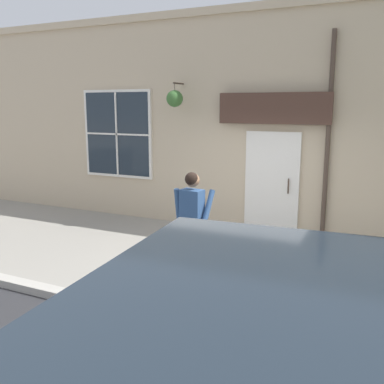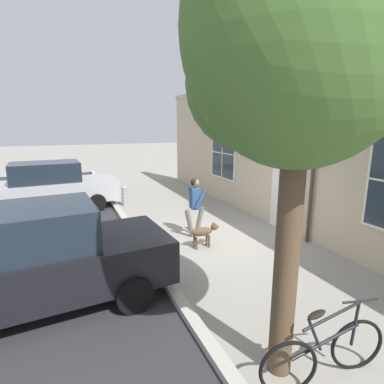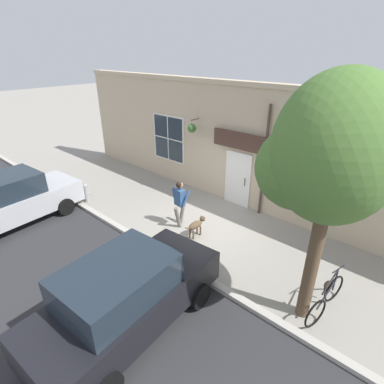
% 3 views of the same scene
% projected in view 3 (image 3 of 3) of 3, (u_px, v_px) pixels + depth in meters
% --- Properties ---
extents(ground_plane, '(90.00, 90.00, 0.00)m').
position_uv_depth(ground_plane, '(200.00, 225.00, 10.32)').
color(ground_plane, gray).
extents(curb_and_road, '(10.10, 28.00, 0.12)m').
position_uv_depth(curb_and_road, '(23.00, 334.00, 6.38)').
color(curb_and_road, '#B2ADA3').
rests_on(curb_and_road, ground_plane).
extents(storefront_facade, '(0.95, 18.00, 4.54)m').
position_uv_depth(storefront_facade, '(242.00, 147.00, 10.92)').
color(storefront_facade, '#C6B293').
rests_on(storefront_facade, ground_plane).
extents(pedestrian_walking, '(0.64, 0.59, 1.63)m').
position_uv_depth(pedestrian_walking, '(180.00, 200.00, 9.94)').
color(pedestrian_walking, '#6B665B').
rests_on(pedestrian_walking, ground_plane).
extents(dog_on_leash, '(0.98, 0.26, 0.62)m').
position_uv_depth(dog_on_leash, '(197.00, 225.00, 9.60)').
color(dog_on_leash, brown).
rests_on(dog_on_leash, ground_plane).
extents(street_tree_by_curb, '(2.50, 2.49, 5.29)m').
position_uv_depth(street_tree_by_curb, '(328.00, 155.00, 5.31)').
color(street_tree_by_curb, brown).
rests_on(street_tree_by_curb, ground_plane).
extents(leaning_bicycle, '(1.73, 0.26, 1.01)m').
position_uv_depth(leaning_bicycle, '(325.00, 299.00, 6.79)').
color(leaning_bicycle, black).
rests_on(leaning_bicycle, ground_plane).
extents(parked_car_nearest_curb, '(4.42, 2.18, 1.75)m').
position_uv_depth(parked_car_nearest_curb, '(11.00, 200.00, 10.13)').
color(parked_car_nearest_curb, '#B7B7BC').
rests_on(parked_car_nearest_curb, ground_plane).
extents(parked_car_mid_block, '(4.42, 2.18, 1.75)m').
position_uv_depth(parked_car_mid_block, '(126.00, 296.00, 6.20)').
color(parked_car_mid_block, black).
rests_on(parked_car_mid_block, ground_plane).
extents(fire_hydrant, '(0.34, 0.20, 0.77)m').
position_uv_depth(fire_hydrant, '(86.00, 192.00, 11.79)').
color(fire_hydrant, '#99999E').
rests_on(fire_hydrant, ground_plane).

